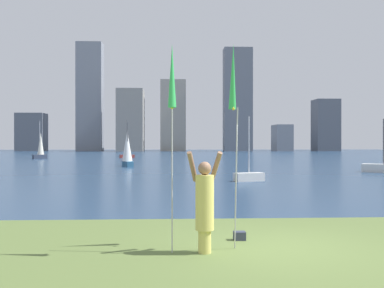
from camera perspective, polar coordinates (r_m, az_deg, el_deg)
ground at (r=59.85m, az=-0.59°, el=-1.89°), size 120.00×138.00×0.12m
person at (r=8.56m, az=1.67°, el=-7.70°), size 0.72×0.54×1.98m
kite_flag_left at (r=8.45m, az=-2.62°, el=8.23°), size 0.16×0.44×4.04m
kite_flag_right at (r=9.19m, az=5.38°, el=8.11°), size 0.16×0.83×4.17m
bag at (r=9.86m, az=6.22°, el=-11.83°), size 0.26×0.22×0.19m
sailboat_0 at (r=61.25m, az=-8.49°, el=-1.53°), size 2.14×1.19×5.25m
sailboat_1 at (r=39.27m, az=-8.45°, el=-0.67°), size 1.25×1.93×3.92m
sailboat_2 at (r=24.40m, az=7.44°, el=-4.20°), size 1.77×1.12×3.59m
sailboat_3 at (r=34.06m, az=23.73°, el=-2.87°), size 2.92×2.28×3.83m
sailboat_4 at (r=60.40m, az=-19.19°, el=-0.44°), size 1.96×1.73×4.98m
skyline_tower_0 at (r=115.00m, az=-20.21°, el=1.46°), size 6.68×5.30×9.32m
skyline_tower_1 at (r=111.80m, az=-13.18°, el=5.99°), size 6.23×4.44×26.78m
skyline_tower_2 at (r=104.94m, az=-8.02°, el=3.05°), size 6.17×7.40×14.67m
skyline_tower_3 at (r=109.34m, az=-2.49°, el=3.67°), size 6.16×7.45×17.44m
skyline_tower_4 at (r=106.70m, az=5.98°, el=5.75°), size 6.78×4.02×24.88m
skyline_tower_5 at (r=109.99m, az=11.68°, el=0.78°), size 4.05×6.40×6.45m
skyline_tower_6 at (r=113.19m, az=17.06°, el=2.35°), size 5.78×5.49×12.73m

